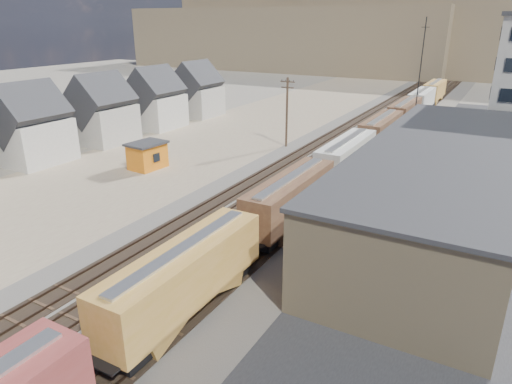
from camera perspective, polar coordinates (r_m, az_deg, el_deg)
The scene contains 11 objects.
ground at distance 31.23m, azimuth -16.61°, elevation -14.23°, with size 300.00×300.00×0.00m, color #6B6356.
ballast_bed at distance 72.01m, azimuth 12.72°, elevation 6.14°, with size 18.00×200.00×0.06m, color #4C4742.
dirt_yard at distance 71.58m, azimuth -5.31°, elevation 6.46°, with size 24.00×180.00×0.03m, color #826C59.
rail_tracks at distance 72.14m, azimuth 12.30°, elevation 6.27°, with size 11.40×200.00×0.24m.
freight_train at distance 61.01m, azimuth 13.53°, elevation 6.18°, with size 3.00×119.74×4.46m.
warehouse at distance 44.53m, azimuth 21.93°, elevation 1.09°, with size 12.40×40.40×7.25m.
utility_pole_north at distance 66.52m, azimuth 3.88°, elevation 10.08°, with size 2.20×0.32×10.00m.
radio_mast at distance 78.72m, azimuth 19.75°, elevation 13.41°, with size 1.20×0.16×18.00m.
townhouse_row at distance 69.32m, azimuth -22.38°, elevation 8.21°, with size 8.15×68.16×10.47m.
hills_north at distance 186.07m, azimuth 24.52°, elevation 17.86°, with size 265.00×80.00×32.00m.
maintenance_shed at distance 58.55m, azimuth -13.43°, elevation 4.50°, with size 3.91×4.86×3.36m.
Camera 1 is at (19.50, -17.11, 17.39)m, focal length 32.00 mm.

